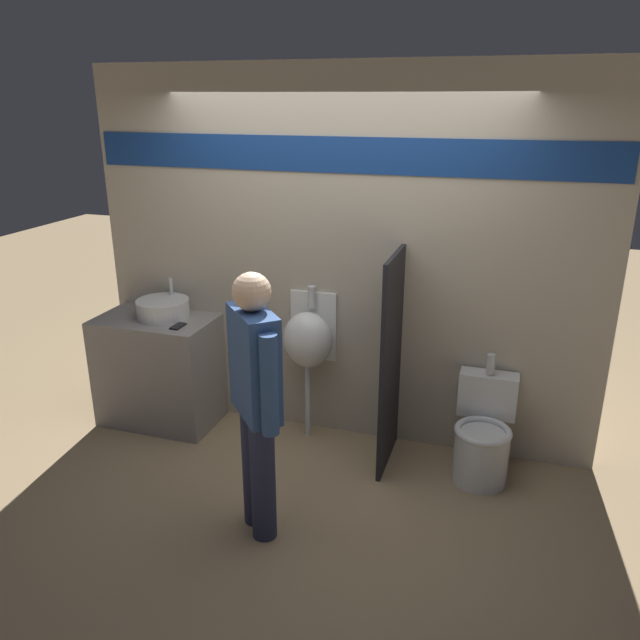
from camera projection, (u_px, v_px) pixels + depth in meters
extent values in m
plane|color=#997F5B|center=(313.00, 467.00, 4.40)|extent=(16.00, 16.00, 0.00)
cube|color=#B2A893|center=(338.00, 262.00, 4.48)|extent=(3.75, 0.06, 2.70)
cube|color=navy|center=(338.00, 155.00, 4.20)|extent=(3.68, 0.01, 0.24)
cube|color=gray|center=(159.00, 370.00, 4.92)|extent=(0.90, 0.54, 0.87)
cylinder|color=silver|center=(163.00, 308.00, 4.78)|extent=(0.40, 0.40, 0.14)
cylinder|color=silver|center=(171.00, 286.00, 4.86)|extent=(0.03, 0.03, 0.14)
cube|color=black|center=(178.00, 326.00, 4.59)|extent=(0.07, 0.14, 0.01)
cube|color=black|center=(391.00, 362.00, 4.25)|extent=(0.03, 0.60, 1.52)
cylinder|color=silver|center=(308.00, 400.00, 4.73)|extent=(0.04, 0.04, 0.60)
ellipsoid|color=silver|center=(308.00, 340.00, 4.56)|extent=(0.37, 0.28, 0.42)
cube|color=silver|center=(314.00, 326.00, 4.66)|extent=(0.35, 0.02, 0.53)
cylinder|color=silver|center=(312.00, 297.00, 4.55)|extent=(0.06, 0.06, 0.16)
cylinder|color=silver|center=(481.00, 457.00, 4.20)|extent=(0.37, 0.37, 0.36)
torus|color=silver|center=(483.00, 431.00, 4.13)|extent=(0.38, 0.38, 0.04)
cube|color=silver|center=(488.00, 394.00, 4.33)|extent=(0.40, 0.16, 0.31)
cylinder|color=silver|center=(491.00, 364.00, 4.23)|extent=(0.06, 0.06, 0.14)
cylinder|color=#282D4C|center=(263.00, 479.00, 3.60)|extent=(0.15, 0.15, 0.78)
cylinder|color=#282D4C|center=(254.00, 465.00, 3.73)|extent=(0.15, 0.15, 0.78)
cube|color=#2D4C84|center=(254.00, 363.00, 3.43)|extent=(0.41, 0.42, 0.62)
cylinder|color=#2D4C84|center=(269.00, 385.00, 3.24)|extent=(0.10, 0.10, 0.57)
cylinder|color=#2D4C84|center=(242.00, 354.00, 3.64)|extent=(0.10, 0.10, 0.57)
sphere|color=beige|center=(252.00, 292.00, 3.29)|extent=(0.21, 0.21, 0.21)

